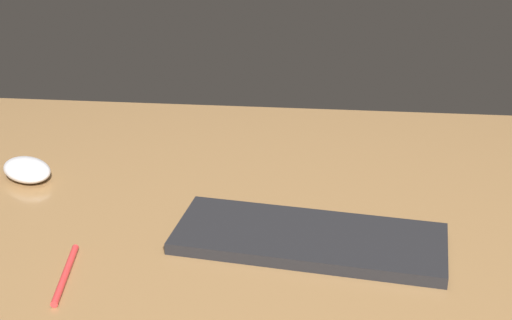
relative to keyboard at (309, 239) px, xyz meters
The scene contains 4 objects.
desk 13.78cm from the keyboard, 123.45° to the left, with size 140.00×84.00×2.00cm, color olive.
keyboard is the anchor object (origin of this frame).
computer_mouse 49.45cm from the keyboard, 160.97° to the left, with size 9.68×6.49×3.30cm, color silver.
pen 32.98cm from the keyboard, 159.94° to the right, with size 0.91×0.91×13.21cm, color red.
Camera 1 is at (8.71, -99.44, 55.11)cm, focal length 51.45 mm.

